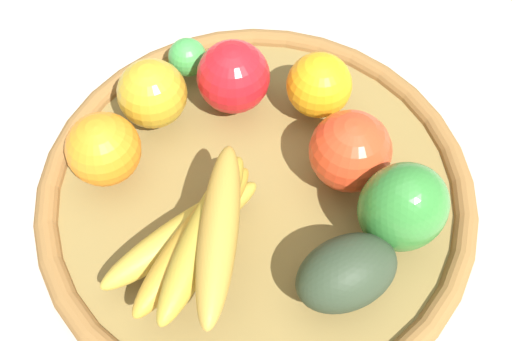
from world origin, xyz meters
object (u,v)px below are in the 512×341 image
(avocado, at_px, (346,273))
(lime_0, at_px, (187,57))
(banana_bunch, at_px, (199,234))
(apple_1, at_px, (233,77))
(apple_0, at_px, (152,94))
(orange_1, at_px, (104,149))
(apple_2, at_px, (350,151))
(orange_0, at_px, (319,85))
(bell_pepper, at_px, (403,207))

(avocado, xyz_separation_m, lime_0, (0.30, -0.02, -0.01))
(banana_bunch, distance_m, apple_1, 0.19)
(apple_0, height_order, orange_1, same)
(apple_0, relative_size, orange_1, 0.99)
(banana_bunch, relative_size, avocado, 1.89)
(banana_bunch, relative_size, apple_1, 2.29)
(apple_1, distance_m, apple_2, 0.15)
(orange_0, bearing_deg, avocado, 148.36)
(orange_1, bearing_deg, lime_0, -62.60)
(bell_pepper, height_order, apple_0, bell_pepper)
(bell_pepper, height_order, apple_2, bell_pepper)
(banana_bunch, xyz_separation_m, apple_2, (-0.01, -0.17, 0.00))
(banana_bunch, distance_m, apple_2, 0.17)
(orange_0, height_order, lime_0, orange_0)
(bell_pepper, bearing_deg, apple_0, -46.79)
(orange_0, relative_size, lime_0, 1.62)
(apple_2, relative_size, apple_0, 1.10)
(banana_bunch, distance_m, orange_1, 0.13)
(banana_bunch, height_order, apple_0, banana_bunch)
(lime_0, bearing_deg, bell_pepper, -169.51)
(apple_1, xyz_separation_m, apple_0, (0.03, 0.08, -0.00))
(orange_0, bearing_deg, orange_1, 76.45)
(orange_1, bearing_deg, banana_bunch, -168.30)
(apple_2, xyz_separation_m, apple_0, (0.17, 0.12, -0.00))
(banana_bunch, relative_size, bell_pepper, 1.90)
(apple_0, relative_size, lime_0, 1.70)
(apple_1, xyz_separation_m, lime_0, (0.07, 0.02, -0.02))
(orange_1, bearing_deg, avocado, -154.13)
(apple_2, bearing_deg, orange_1, 54.14)
(bell_pepper, distance_m, orange_0, 0.17)
(apple_2, height_order, apple_0, apple_2)
(apple_2, bearing_deg, bell_pepper, 176.86)
(bell_pepper, bearing_deg, orange_1, -30.43)
(apple_1, relative_size, apple_2, 0.97)
(apple_2, xyz_separation_m, lime_0, (0.21, 0.06, -0.02))
(lime_0, bearing_deg, banana_bunch, 151.85)
(banana_bunch, distance_m, orange_0, 0.21)
(avocado, distance_m, apple_1, 0.24)
(banana_bunch, height_order, apple_1, same)
(bell_pepper, xyz_separation_m, lime_0, (0.29, 0.05, -0.03))
(apple_0, bearing_deg, orange_0, -120.48)
(avocado, distance_m, orange_0, 0.21)
(orange_0, xyz_separation_m, apple_2, (-0.09, 0.03, 0.01))
(apple_2, bearing_deg, banana_bunch, 87.45)
(avocado, height_order, apple_2, apple_2)
(orange_0, bearing_deg, apple_0, 59.52)
(avocado, height_order, orange_1, orange_1)
(avocado, distance_m, bell_pepper, 0.08)
(avocado, distance_m, apple_0, 0.27)
(apple_1, bearing_deg, avocado, 170.20)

